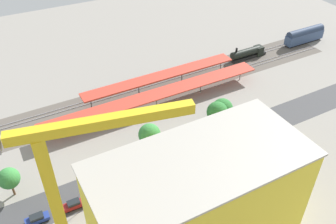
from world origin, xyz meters
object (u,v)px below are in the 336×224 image
at_px(platform_canopy_near, 156,94).
at_px(traffic_light, 82,194).
at_px(parked_car_4, 148,175).
at_px(box_truck_2, 169,187).
at_px(street_tree_3, 222,109).
at_px(platform_canopy_far, 161,76).
at_px(street_tree_1, 150,135).
at_px(box_truck_1, 128,203).
at_px(parked_car_6, 74,205).
at_px(street_tree_2, 217,112).
at_px(locomotive, 249,53).
at_px(box_truck_0, 134,196).
at_px(parked_car_2, 213,152).
at_px(passenger_coach, 305,35).
at_px(parked_car_0, 264,132).
at_px(parked_car_1, 241,142).
at_px(parked_car_5, 115,187).
at_px(parked_car_3, 179,165).
at_px(construction_building, 198,204).
at_px(street_tree_0, 9,178).
at_px(parked_car_7, 37,219).

height_order(platform_canopy_near, traffic_light, traffic_light).
bearing_deg(parked_car_4, platform_canopy_near, -119.79).
xyz_separation_m(box_truck_2, street_tree_3, (-23.20, -14.57, 3.24)).
height_order(parked_car_4, traffic_light, traffic_light).
distance_m(platform_canopy_far, street_tree_1, 28.63).
bearing_deg(box_truck_1, street_tree_3, -155.86).
bearing_deg(parked_car_6, street_tree_2, -169.14).
relative_size(box_truck_2, street_tree_1, 1.21).
height_order(locomotive, box_truck_0, locomotive).
relative_size(locomotive, parked_car_2, 2.99).
relative_size(passenger_coach, street_tree_2, 1.94).
height_order(locomotive, parked_car_0, locomotive).
height_order(parked_car_0, parked_car_1, parked_car_0).
distance_m(platform_canopy_near, locomotive, 42.00).
xyz_separation_m(parked_car_4, street_tree_1, (-3.89, -7.26, 4.92)).
distance_m(parked_car_6, street_tree_1, 22.75).
height_order(parked_car_5, street_tree_3, street_tree_3).
bearing_deg(street_tree_1, box_truck_1, 49.94).
height_order(parked_car_2, parked_car_3, parked_car_3).
height_order(platform_canopy_near, passenger_coach, passenger_coach).
bearing_deg(box_truck_1, traffic_light, -29.01).
bearing_deg(parked_car_2, platform_canopy_far, -93.39).
xyz_separation_m(parked_car_6, street_tree_3, (-42.32, -9.10, 4.10)).
bearing_deg(parked_car_1, box_truck_0, 8.07).
bearing_deg(box_truck_1, parked_car_5, -82.78).
relative_size(platform_canopy_near, construction_building, 1.83).
distance_m(passenger_coach, box_truck_1, 95.51).
height_order(parked_car_1, street_tree_3, street_tree_3).
distance_m(parked_car_1, street_tree_1, 23.24).
height_order(parked_car_3, traffic_light, traffic_light).
relative_size(parked_car_6, street_tree_0, 0.63).
height_order(passenger_coach, box_truck_1, passenger_coach).
bearing_deg(parked_car_4, parked_car_7, 1.03).
height_order(passenger_coach, street_tree_1, street_tree_1).
bearing_deg(platform_canopy_near, box_truck_1, 54.99).
distance_m(parked_car_1, box_truck_0, 31.05).
xyz_separation_m(parked_car_0, parked_car_2, (15.92, 0.35, -0.06)).
relative_size(locomotive, traffic_light, 2.19).
xyz_separation_m(parked_car_4, parked_car_7, (24.43, 0.44, -0.03)).
relative_size(parked_car_2, parked_car_7, 0.99).
bearing_deg(construction_building, box_truck_2, -94.30).
bearing_deg(parked_car_4, passenger_coach, -156.39).
height_order(platform_canopy_far, locomotive, locomotive).
xyz_separation_m(construction_building, street_tree_2, (-21.16, -25.45, -4.58)).
height_order(parked_car_5, box_truck_2, box_truck_2).
height_order(parked_car_4, street_tree_0, street_tree_0).
bearing_deg(parked_car_0, platform_canopy_far, -66.03).
bearing_deg(street_tree_0, box_truck_0, 148.47).
bearing_deg(parked_car_7, street_tree_3, -169.58).
distance_m(box_truck_0, box_truck_2, 7.69).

